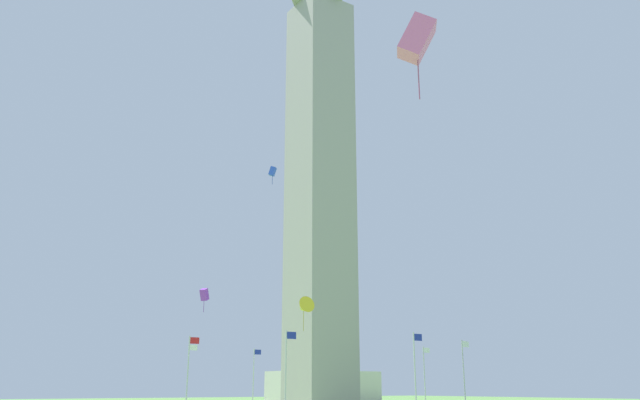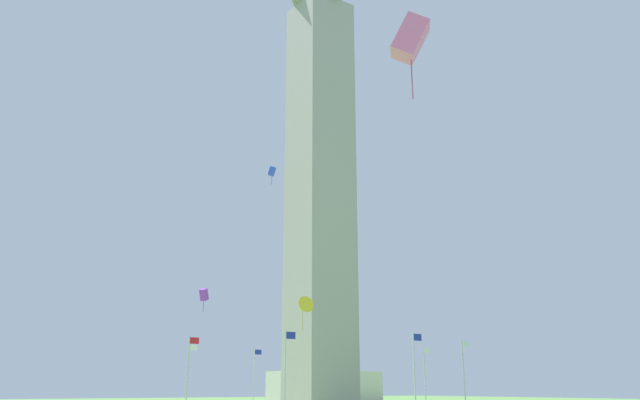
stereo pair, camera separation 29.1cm
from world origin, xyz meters
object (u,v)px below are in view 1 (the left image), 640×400
(flagpole_se, at_px, (188,375))
(flagpole_w, at_px, (415,372))
(flagpole_n, at_px, (425,376))
(distant_building, at_px, (323,387))
(flagpole_ne, at_px, (343,377))
(kite_purple_box, at_px, (204,295))
(flagpole_s, at_px, (188,373))
(kite_blue_box, at_px, (273,171))
(flagpole_sw, at_px, (286,371))
(flagpole_nw, at_px, (464,374))
(obelisk_monument, at_px, (320,166))
(kite_pink_box, at_px, (417,39))
(kite_yellow_delta, at_px, (304,307))
(flagpole_e, at_px, (254,376))

(flagpole_se, bearing_deg, flagpole_w, -67.50)
(flagpole_n, height_order, distant_building, flagpole_n)
(flagpole_ne, xyz_separation_m, kite_purple_box, (-27.61, -15.43, 7.23))
(flagpole_s, height_order, kite_blue_box, kite_blue_box)
(flagpole_s, relative_size, distant_building, 0.39)
(flagpole_sw, bearing_deg, flagpole_se, 90.00)
(flagpole_sw, distance_m, flagpole_nw, 22.42)
(flagpole_se, xyz_separation_m, flagpole_s, (-4.64, -11.21, 0.00))
(flagpole_ne, xyz_separation_m, flagpole_w, (-11.21, -27.07, 0.00))
(flagpole_w, xyz_separation_m, distant_building, (34.02, 65.50, -1.33))
(obelisk_monument, height_order, flagpole_ne, obelisk_monument)
(obelisk_monument, bearing_deg, flagpole_n, 0.00)
(flagpole_ne, height_order, kite_pink_box, kite_pink_box)
(flagpole_w, bearing_deg, obelisk_monument, 90.22)
(flagpole_w, bearing_deg, flagpole_se, 112.50)
(obelisk_monument, bearing_deg, flagpole_se, 134.85)
(obelisk_monument, relative_size, flagpole_sw, 7.34)
(flagpole_nw, height_order, kite_pink_box, kite_pink_box)
(flagpole_n, height_order, kite_blue_box, kite_blue_box)
(kite_yellow_delta, distance_m, kite_pink_box, 38.63)
(flagpole_ne, bearing_deg, kite_blue_box, -138.54)
(flagpole_e, height_order, flagpole_se, same)
(flagpole_ne, bearing_deg, flagpole_n, -67.50)
(flagpole_ne, bearing_deg, obelisk_monument, -135.15)
(flagpole_s, xyz_separation_m, flagpole_sw, (4.64, -11.21, 0.00))
(flagpole_e, distance_m, flagpole_nw, 29.30)
(flagpole_e, xyz_separation_m, kite_purple_box, (-16.40, -20.07, 7.23))
(obelisk_monument, xyz_separation_m, flagpole_s, (-15.80, 0.00, -24.85))
(flagpole_n, distance_m, flagpole_se, 29.30)
(obelisk_monument, distance_m, kite_yellow_delta, 26.47)
(obelisk_monument, distance_m, flagpole_nw, 29.50)
(flagpole_sw, relative_size, kite_pink_box, 2.68)
(obelisk_monument, distance_m, distant_building, 65.66)
(flagpole_n, height_order, flagpole_se, same)
(distant_building, bearing_deg, flagpole_sw, -126.62)
(kite_blue_box, bearing_deg, kite_yellow_delta, -80.83)
(kite_pink_box, bearing_deg, flagpole_nw, 42.97)
(flagpole_s, bearing_deg, flagpole_ne, 22.50)
(flagpole_ne, distance_m, distant_building, 44.71)
(flagpole_w, distance_m, distant_building, 73.82)
(kite_yellow_delta, bearing_deg, flagpole_s, 108.27)
(kite_blue_box, bearing_deg, flagpole_ne, 41.46)
(flagpole_ne, relative_size, kite_pink_box, 2.68)
(flagpole_se, bearing_deg, flagpole_e, 22.50)
(flagpole_w, relative_size, kite_purple_box, 3.40)
(kite_pink_box, bearing_deg, flagpole_e, 65.97)
(kite_blue_box, height_order, kite_pink_box, kite_blue_box)
(flagpole_n, xyz_separation_m, flagpole_e, (-15.86, 15.86, 0.00))
(flagpole_ne, xyz_separation_m, kite_yellow_delta, (-22.43, -25.25, 5.39))
(obelisk_monument, xyz_separation_m, kite_purple_box, (-16.34, -4.22, -17.62))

